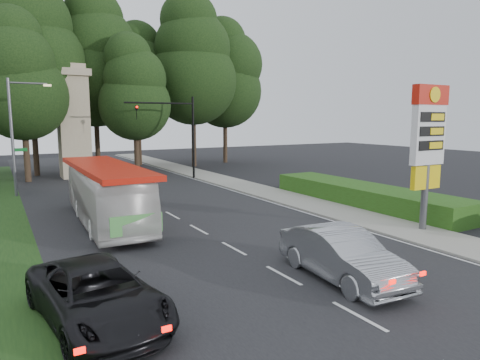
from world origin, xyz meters
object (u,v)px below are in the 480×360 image
traffic_signal_mast (179,126)px  monument (73,121)px  gas_station_pylon (428,138)px  transit_bus (106,194)px  suv_charcoal (97,294)px  sedan_silver (342,255)px  streetlight_signs (15,132)px

traffic_signal_mast → monument: (-7.68, 6.00, 0.43)m
gas_station_pylon → transit_bus: gas_station_pylon is taller
traffic_signal_mast → monument: monument is taller
monument → traffic_signal_mast: bearing=-38.0°
gas_station_pylon → suv_charcoal: (-15.40, -1.77, -3.68)m
monument → sedan_silver: monument is taller
monument → suv_charcoal: monument is taller
gas_station_pylon → suv_charcoal: size_ratio=1.24×
suv_charcoal → transit_bus: bearing=68.3°
traffic_signal_mast → sedan_silver: 25.33m
gas_station_pylon → sedan_silver: size_ratio=1.33×
traffic_signal_mast → suv_charcoal: bearing=-116.6°
gas_station_pylon → monument: bearing=111.8°
traffic_signal_mast → monument: size_ratio=0.72×
transit_bus → suv_charcoal: transit_bus is taller
sedan_silver → monument: bearing=101.1°
streetlight_signs → suv_charcoal: streetlight_signs is taller
transit_bus → sedan_silver: bearing=-64.3°
suv_charcoal → sedan_silver: bearing=-14.6°
transit_bus → sedan_silver: (5.00, -11.77, -0.65)m
gas_station_pylon → monument: size_ratio=0.68×
gas_station_pylon → sedan_silver: gas_station_pylon is taller
streetlight_signs → monument: monument is taller
streetlight_signs → monument: bearing=58.0°
traffic_signal_mast → transit_bus: size_ratio=0.67×
gas_station_pylon → transit_bus: bearing=144.4°
traffic_signal_mast → transit_bus: 16.16m
monument → sedan_silver: size_ratio=1.94×
traffic_signal_mast → streetlight_signs: streetlight_signs is taller
monument → suv_charcoal: bearing=-98.0°
gas_station_pylon → streetlight_signs: 25.74m
sedan_silver → suv_charcoal: 7.76m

